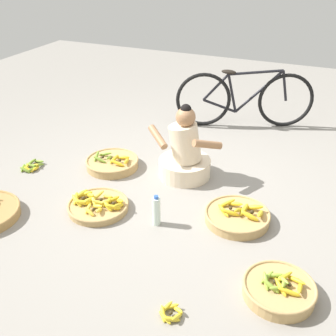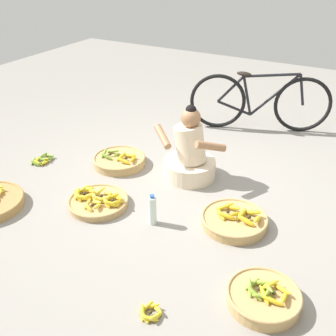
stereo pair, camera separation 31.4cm
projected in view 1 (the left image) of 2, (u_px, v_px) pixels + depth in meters
ground_plane at (176, 191)px, 3.92m from camera, size 10.00×10.00×0.00m
vendor_woman_front at (185, 154)px, 4.05m from camera, size 0.76×0.52×0.76m
bicycle_leaning at (244, 99)px, 5.09m from camera, size 1.60×0.68×0.73m
banana_basket_front_center at (112, 163)px, 4.29m from camera, size 0.55×0.55×0.15m
banana_basket_mid_left at (279, 289)px, 2.74m from camera, size 0.49×0.49×0.16m
banana_basket_front_right at (98, 205)px, 3.62m from camera, size 0.54×0.54×0.14m
banana_basket_back_center at (237, 216)px, 3.47m from camera, size 0.55×0.55×0.16m
loose_bananas_front_left at (170, 313)px, 2.61m from camera, size 0.17×0.17×0.07m
loose_bananas_mid_right at (32, 166)px, 4.28m from camera, size 0.19×0.27×0.08m
water_bottle at (156, 211)px, 3.40m from camera, size 0.07×0.07×0.28m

